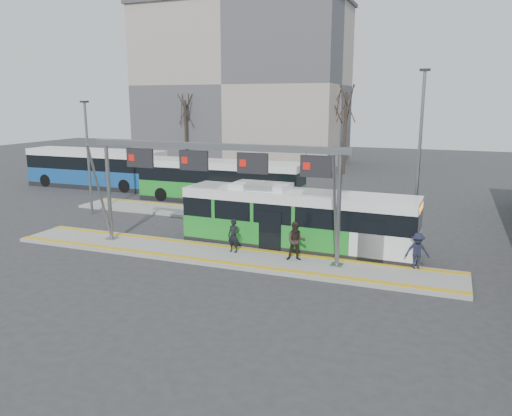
% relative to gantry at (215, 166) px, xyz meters
% --- Properties ---
extents(ground, '(120.00, 120.00, 0.00)m').
position_rel_gantry_xyz_m(ground, '(0.35, -0.25, -4.30)').
color(ground, '#2D2D30').
rests_on(ground, ground).
extents(platform_main, '(22.00, 3.00, 0.15)m').
position_rel_gantry_xyz_m(platform_main, '(0.35, -0.25, -4.22)').
color(platform_main, gray).
rests_on(platform_main, ground).
extents(platform_second, '(20.00, 3.00, 0.15)m').
position_rel_gantry_xyz_m(platform_second, '(-3.65, 7.75, -4.22)').
color(platform_second, gray).
rests_on(platform_second, ground).
extents(tactile_main, '(22.00, 2.65, 0.02)m').
position_rel_gantry_xyz_m(tactile_main, '(0.35, -0.25, -4.14)').
color(tactile_main, gold).
rests_on(tactile_main, platform_main).
extents(tactile_second, '(20.00, 0.35, 0.02)m').
position_rel_gantry_xyz_m(tactile_second, '(-3.65, 8.90, -4.14)').
color(tactile_second, gold).
rests_on(tactile_second, platform_second).
extents(gantry, '(13.00, 1.68, 5.20)m').
position_rel_gantry_xyz_m(gantry, '(0.00, 0.00, 0.00)').
color(gantry, slate).
rests_on(gantry, platform_main).
extents(apartment_block, '(24.50, 12.50, 18.40)m').
position_rel_gantry_xyz_m(apartment_block, '(-13.65, 35.75, 4.91)').
color(apartment_block, '#A29587').
rests_on(apartment_block, ground).
extents(hero_bus, '(11.71, 2.84, 3.20)m').
position_rel_gantry_xyz_m(hero_bus, '(3.27, 2.37, -2.84)').
color(hero_bus, black).
rests_on(hero_bus, ground).
extents(bg_bus_green, '(12.19, 2.74, 3.04)m').
position_rel_gantry_xyz_m(bg_bus_green, '(-5.26, 11.56, -2.80)').
color(bg_bus_green, black).
rests_on(bg_bus_green, ground).
extents(bg_bus_blue, '(12.42, 2.88, 3.23)m').
position_rel_gantry_xyz_m(bg_bus_blue, '(-17.86, 13.49, -2.70)').
color(bg_bus_blue, black).
rests_on(bg_bus_blue, ground).
extents(passenger_a, '(0.64, 0.47, 1.61)m').
position_rel_gantry_xyz_m(passenger_a, '(0.79, 0.24, -3.35)').
color(passenger_a, black).
rests_on(passenger_a, platform_main).
extents(passenger_b, '(1.04, 0.92, 1.79)m').
position_rel_gantry_xyz_m(passenger_b, '(3.94, 0.13, -3.25)').
color(passenger_b, '#2C211D').
rests_on(passenger_b, platform_main).
extents(passenger_c, '(1.17, 0.88, 1.61)m').
position_rel_gantry_xyz_m(passenger_c, '(9.15, 0.85, -3.35)').
color(passenger_c, black).
rests_on(passenger_c, platform_main).
extents(tree_left, '(1.40, 1.40, 8.69)m').
position_rel_gantry_xyz_m(tree_left, '(-1.80, 32.67, 2.29)').
color(tree_left, '#382B21').
rests_on(tree_left, ground).
extents(tree_mid, '(1.40, 1.40, 9.13)m').
position_rel_gantry_xyz_m(tree_mid, '(0.22, 28.99, 2.63)').
color(tree_mid, '#382B21').
rests_on(tree_mid, ground).
extents(tree_far, '(1.40, 1.40, 8.29)m').
position_rel_gantry_xyz_m(tree_far, '(-17.79, 29.02, 1.99)').
color(tree_far, '#382B21').
rests_on(tree_far, ground).
extents(lamp_west, '(0.50, 0.25, 7.27)m').
position_rel_gantry_xyz_m(lamp_west, '(-11.44, 4.96, -0.43)').
color(lamp_west, slate).
rests_on(lamp_west, ground).
extents(lamp_east, '(0.50, 0.25, 8.77)m').
position_rel_gantry_xyz_m(lamp_east, '(8.72, 5.14, 0.33)').
color(lamp_east, slate).
rests_on(lamp_east, ground).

